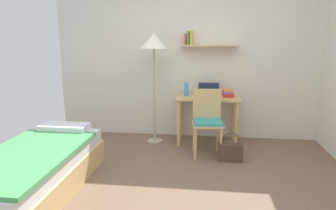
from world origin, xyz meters
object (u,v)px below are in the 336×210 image
at_px(bed, 34,172).
at_px(laptop, 209,92).
at_px(desk, 208,106).
at_px(water_bottle, 186,89).
at_px(desk_chair, 207,119).
at_px(book_stack, 228,93).
at_px(handbag, 230,151).
at_px(standing_lamp, 154,46).

height_order(bed, laptop, laptop).
relative_size(desk, water_bottle, 4.59).
xyz_separation_m(bed, laptop, (1.81, 1.89, 0.54)).
xyz_separation_m(desk_chair, water_bottle, (-0.33, 0.52, 0.33)).
relative_size(bed, book_stack, 7.50).
bearing_deg(desk_chair, book_stack, 59.98).
relative_size(water_bottle, book_stack, 0.80).
height_order(desk_chair, laptop, laptop).
bearing_deg(bed, desk_chair, 36.58).
distance_m(laptop, handbag, 1.05).
relative_size(laptop, book_stack, 1.29).
relative_size(desk, standing_lamp, 0.56).
xyz_separation_m(bed, standing_lamp, (0.99, 1.74, 1.25)).
bearing_deg(standing_lamp, desk_chair, -26.86).
distance_m(desk_chair, book_stack, 0.67).
relative_size(standing_lamp, laptop, 5.07).
relative_size(laptop, handbag, 0.83).
bearing_deg(handbag, desk, 113.36).
xyz_separation_m(laptop, water_bottle, (-0.34, -0.04, 0.05)).
distance_m(bed, laptop, 2.67).
distance_m(desk, handbag, 0.89).
bearing_deg(desk_chair, handbag, -34.77).
xyz_separation_m(desk, water_bottle, (-0.34, 0.03, 0.25)).
bearing_deg(handbag, standing_lamp, 150.83).
xyz_separation_m(desk_chair, standing_lamp, (-0.81, 0.41, 0.98)).
height_order(bed, standing_lamp, standing_lamp).
height_order(water_bottle, book_stack, water_bottle).
bearing_deg(handbag, water_bottle, 131.14).
height_order(desk_chair, water_bottle, water_bottle).
relative_size(desk_chair, standing_lamp, 0.54).
height_order(standing_lamp, water_bottle, standing_lamp).
height_order(bed, water_bottle, water_bottle).
bearing_deg(water_bottle, standing_lamp, -167.41).
bearing_deg(standing_lamp, laptop, 9.97).
distance_m(bed, book_stack, 2.86).
xyz_separation_m(laptop, handbag, (0.30, -0.77, -0.65)).
bearing_deg(bed, standing_lamp, 60.52).
bearing_deg(water_bottle, desk, -4.78).
relative_size(bed, handbag, 4.83).
relative_size(standing_lamp, water_bottle, 8.14).
bearing_deg(laptop, standing_lamp, -170.03).
bearing_deg(laptop, water_bottle, -173.76).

